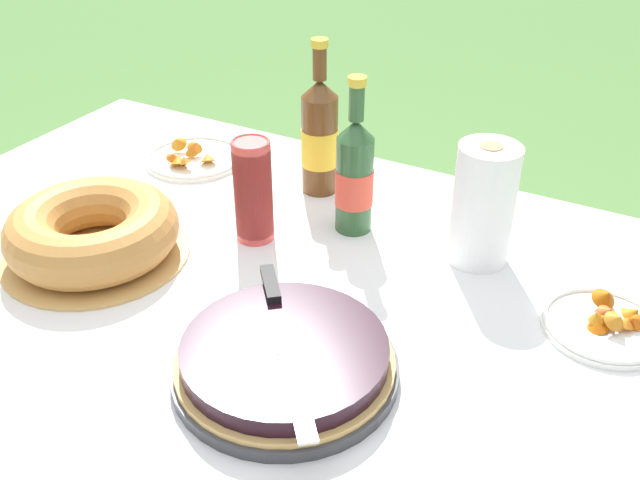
{
  "coord_description": "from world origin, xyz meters",
  "views": [
    {
      "loc": [
        0.62,
        -0.8,
        1.46
      ],
      "look_at": [
        0.11,
        0.12,
        0.79
      ],
      "focal_mm": 40.0,
      "sensor_mm": 36.0,
      "label": 1
    }
  ],
  "objects_px": {
    "berry_tart": "(285,360)",
    "serving_knife": "(281,328)",
    "cup_stack": "(253,191)",
    "snack_plate_near": "(606,323)",
    "cider_bottle_amber": "(320,137)",
    "snack_plate_left": "(193,157)",
    "cider_bottle_green": "(354,176)",
    "paper_towel_roll": "(483,205)",
    "bundt_cake": "(93,232)"
  },
  "relations": [
    {
      "from": "bundt_cake",
      "to": "cup_stack",
      "type": "distance_m",
      "value": 0.3
    },
    {
      "from": "berry_tart",
      "to": "bundt_cake",
      "type": "relative_size",
      "value": 0.98
    },
    {
      "from": "snack_plate_near",
      "to": "paper_towel_roll",
      "type": "bearing_deg",
      "value": 157.8
    },
    {
      "from": "cider_bottle_amber",
      "to": "berry_tart",
      "type": "bearing_deg",
      "value": -66.27
    },
    {
      "from": "serving_knife",
      "to": "snack_plate_left",
      "type": "bearing_deg",
      "value": -172.3
    },
    {
      "from": "cider_bottle_green",
      "to": "cider_bottle_amber",
      "type": "distance_m",
      "value": 0.17
    },
    {
      "from": "cider_bottle_amber",
      "to": "snack_plate_near",
      "type": "relative_size",
      "value": 1.68
    },
    {
      "from": "berry_tart",
      "to": "snack_plate_near",
      "type": "distance_m",
      "value": 0.52
    },
    {
      "from": "bundt_cake",
      "to": "cider_bottle_green",
      "type": "xyz_separation_m",
      "value": [
        0.37,
        0.32,
        0.06
      ]
    },
    {
      "from": "berry_tart",
      "to": "cider_bottle_green",
      "type": "relative_size",
      "value": 1.09
    },
    {
      "from": "berry_tart",
      "to": "cider_bottle_green",
      "type": "distance_m",
      "value": 0.44
    },
    {
      "from": "snack_plate_left",
      "to": "snack_plate_near",
      "type": "bearing_deg",
      "value": -10.33
    },
    {
      "from": "bundt_cake",
      "to": "snack_plate_near",
      "type": "xyz_separation_m",
      "value": [
        0.86,
        0.23,
        -0.04
      ]
    },
    {
      "from": "berry_tart",
      "to": "serving_knife",
      "type": "xyz_separation_m",
      "value": [
        -0.02,
        0.02,
        0.04
      ]
    },
    {
      "from": "berry_tart",
      "to": "serving_knife",
      "type": "height_order",
      "value": "serving_knife"
    },
    {
      "from": "cider_bottle_amber",
      "to": "snack_plate_left",
      "type": "bearing_deg",
      "value": -175.97
    },
    {
      "from": "berry_tart",
      "to": "paper_towel_roll",
      "type": "bearing_deg",
      "value": 71.12
    },
    {
      "from": "bundt_cake",
      "to": "cider_bottle_amber",
      "type": "relative_size",
      "value": 1.05
    },
    {
      "from": "cider_bottle_amber",
      "to": "snack_plate_left",
      "type": "height_order",
      "value": "cider_bottle_amber"
    },
    {
      "from": "cup_stack",
      "to": "paper_towel_roll",
      "type": "relative_size",
      "value": 0.89
    },
    {
      "from": "cup_stack",
      "to": "cider_bottle_green",
      "type": "distance_m",
      "value": 0.19
    },
    {
      "from": "bundt_cake",
      "to": "snack_plate_near",
      "type": "distance_m",
      "value": 0.89
    },
    {
      "from": "cider_bottle_green",
      "to": "snack_plate_left",
      "type": "height_order",
      "value": "cider_bottle_green"
    },
    {
      "from": "cup_stack",
      "to": "paper_towel_roll",
      "type": "xyz_separation_m",
      "value": [
        0.4,
        0.13,
        0.01
      ]
    },
    {
      "from": "serving_knife",
      "to": "cider_bottle_amber",
      "type": "distance_m",
      "value": 0.55
    },
    {
      "from": "bundt_cake",
      "to": "cider_bottle_green",
      "type": "relative_size",
      "value": 1.11
    },
    {
      "from": "serving_knife",
      "to": "bundt_cake",
      "type": "height_order",
      "value": "bundt_cake"
    },
    {
      "from": "bundt_cake",
      "to": "cider_bottle_amber",
      "type": "distance_m",
      "value": 0.49
    },
    {
      "from": "bundt_cake",
      "to": "snack_plate_near",
      "type": "height_order",
      "value": "bundt_cake"
    },
    {
      "from": "cup_stack",
      "to": "bundt_cake",
      "type": "bearing_deg",
      "value": -138.78
    },
    {
      "from": "serving_knife",
      "to": "snack_plate_left",
      "type": "distance_m",
      "value": 0.72
    },
    {
      "from": "serving_knife",
      "to": "bundt_cake",
      "type": "relative_size",
      "value": 0.88
    },
    {
      "from": "snack_plate_near",
      "to": "snack_plate_left",
      "type": "relative_size",
      "value": 0.87
    },
    {
      "from": "snack_plate_near",
      "to": "paper_towel_roll",
      "type": "height_order",
      "value": "paper_towel_roll"
    },
    {
      "from": "serving_knife",
      "to": "paper_towel_roll",
      "type": "distance_m",
      "value": 0.45
    },
    {
      "from": "berry_tart",
      "to": "cup_stack",
      "type": "bearing_deg",
      "value": 129.59
    },
    {
      "from": "cup_stack",
      "to": "paper_towel_roll",
      "type": "bearing_deg",
      "value": 18.7
    },
    {
      "from": "snack_plate_left",
      "to": "cider_bottle_amber",
      "type": "bearing_deg",
      "value": 4.03
    },
    {
      "from": "cider_bottle_green",
      "to": "cup_stack",
      "type": "bearing_deg",
      "value": -141.08
    },
    {
      "from": "cider_bottle_green",
      "to": "cider_bottle_amber",
      "type": "xyz_separation_m",
      "value": [
        -0.13,
        0.11,
        0.01
      ]
    },
    {
      "from": "berry_tart",
      "to": "cup_stack",
      "type": "height_order",
      "value": "cup_stack"
    },
    {
      "from": "cider_bottle_green",
      "to": "snack_plate_near",
      "type": "xyz_separation_m",
      "value": [
        0.49,
        -0.09,
        -0.1
      ]
    },
    {
      "from": "berry_tart",
      "to": "serving_knife",
      "type": "distance_m",
      "value": 0.05
    },
    {
      "from": "snack_plate_left",
      "to": "cup_stack",
      "type": "bearing_deg",
      "value": -34.03
    },
    {
      "from": "cider_bottle_amber",
      "to": "cider_bottle_green",
      "type": "bearing_deg",
      "value": -38.87
    },
    {
      "from": "cider_bottle_amber",
      "to": "paper_towel_roll",
      "type": "bearing_deg",
      "value": -14.02
    },
    {
      "from": "cup_stack",
      "to": "snack_plate_near",
      "type": "height_order",
      "value": "cup_stack"
    },
    {
      "from": "snack_plate_left",
      "to": "paper_towel_roll",
      "type": "distance_m",
      "value": 0.71
    },
    {
      "from": "cup_stack",
      "to": "snack_plate_left",
      "type": "height_order",
      "value": "cup_stack"
    },
    {
      "from": "snack_plate_left",
      "to": "paper_towel_roll",
      "type": "xyz_separation_m",
      "value": [
        0.7,
        -0.07,
        0.1
      ]
    }
  ]
}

